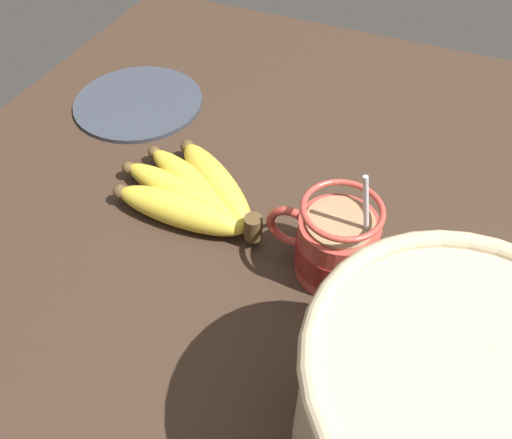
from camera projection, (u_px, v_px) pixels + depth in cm
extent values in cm
cube|color=#332319|center=(309.00, 255.00, 56.79)|extent=(100.22, 100.22, 3.17)
cylinder|color=#B23D33|center=(336.00, 247.00, 50.72)|extent=(8.04, 8.04, 7.45)
cylinder|color=maroon|center=(335.00, 250.00, 51.06)|extent=(8.24, 8.24, 3.27)
torus|color=#B23D33|center=(291.00, 227.00, 51.31)|extent=(5.38, 0.90, 5.38)
cylinder|color=#997551|center=(340.00, 222.00, 47.88)|extent=(6.84, 6.84, 0.40)
torus|color=#B23D33|center=(343.00, 209.00, 46.56)|extent=(8.04, 8.04, 0.60)
cylinder|color=silver|center=(366.00, 228.00, 47.07)|extent=(2.71, 0.50, 12.62)
ellipsoid|color=silver|center=(346.00, 265.00, 52.01)|extent=(3.00, 2.00, 0.80)
cylinder|color=#4C381E|center=(253.00, 227.00, 53.63)|extent=(2.00, 2.00, 3.00)
ellipsoid|color=gold|center=(216.00, 184.00, 59.44)|extent=(15.13, 12.72, 4.04)
sphere|color=#4C381E|center=(188.00, 147.00, 64.03)|extent=(1.82, 1.82, 1.82)
ellipsoid|color=gold|center=(197.00, 188.00, 59.28)|extent=(17.62, 10.54, 3.60)
sphere|color=#4C381E|center=(154.00, 152.00, 63.63)|extent=(1.62, 1.62, 1.62)
ellipsoid|color=gold|center=(184.00, 197.00, 58.20)|extent=(18.21, 7.18, 3.64)
sphere|color=#4C381E|center=(128.00, 168.00, 61.61)|extent=(1.64, 1.64, 1.64)
ellipsoid|color=gold|center=(180.00, 210.00, 56.57)|extent=(15.98, 4.18, 3.96)
sphere|color=#4C381E|center=(120.00, 192.00, 58.59)|extent=(1.78, 1.78, 1.78)
cylinder|color=tan|center=(441.00, 422.00, 34.71)|extent=(20.17, 20.17, 16.04)
torus|color=tan|center=(480.00, 371.00, 28.75)|extent=(21.18, 21.18, 1.41)
cylinder|color=#333842|center=(138.00, 102.00, 73.56)|extent=(18.79, 18.79, 0.60)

